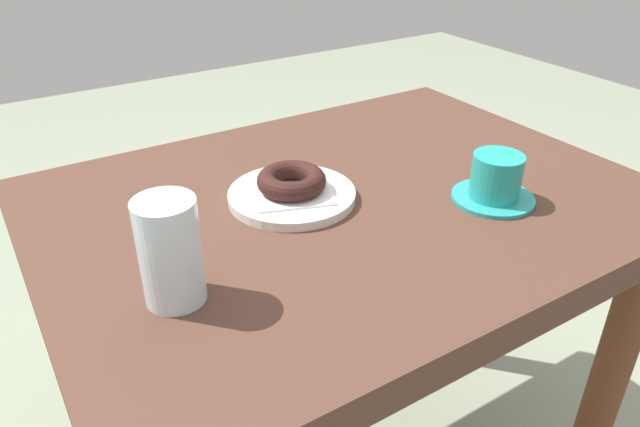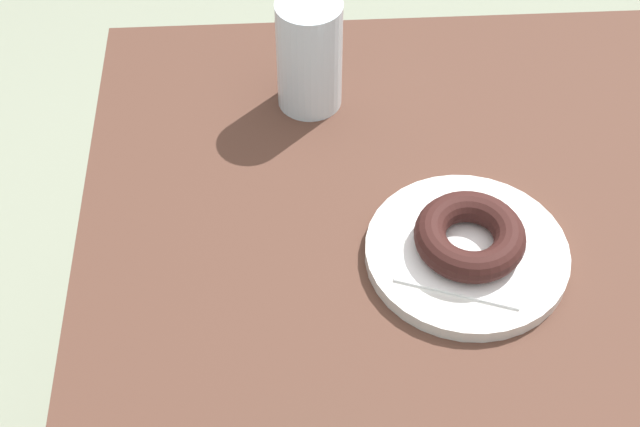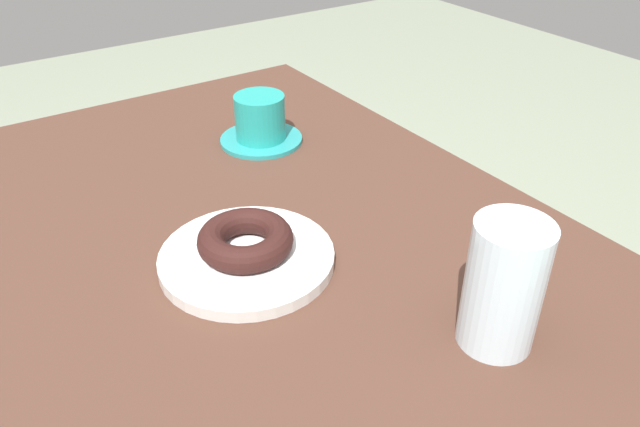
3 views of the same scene
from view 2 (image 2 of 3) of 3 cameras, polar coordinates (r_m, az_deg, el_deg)
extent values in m
cube|color=#4E3125|center=(0.85, 7.52, -8.01)|extent=(0.91, 0.68, 0.05)
cylinder|color=brown|center=(1.41, 15.41, -2.42)|extent=(0.06, 0.06, 0.65)
cylinder|color=brown|center=(1.35, -8.28, -3.53)|extent=(0.06, 0.06, 0.65)
cylinder|color=silver|center=(0.88, 9.12, -2.46)|extent=(0.19, 0.19, 0.01)
cube|color=white|center=(0.87, 9.19, -2.11)|extent=(0.15, 0.15, 0.00)
torus|color=#321714|center=(0.86, 9.32, -1.41)|extent=(0.10, 0.10, 0.03)
cylinder|color=silver|center=(0.98, -0.67, 9.87)|extent=(0.07, 0.07, 0.13)
camera|label=1|loc=(1.09, -36.52, 27.45)|focal=33.41mm
camera|label=3|loc=(1.14, 21.20, 32.56)|focal=34.61mm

